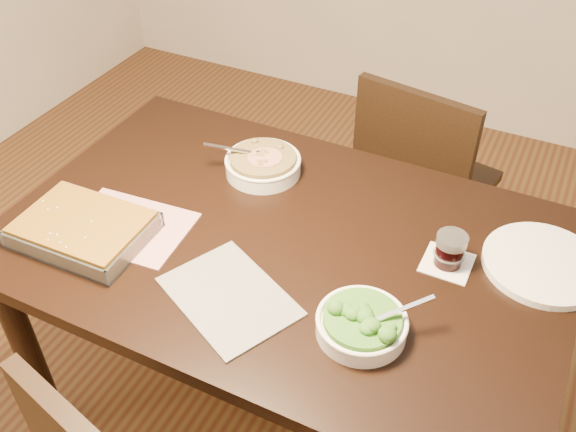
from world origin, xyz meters
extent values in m
plane|color=#4C2615|center=(0.00, 0.00, 0.00)|extent=(4.00, 4.00, 0.00)
cube|color=black|center=(0.00, 0.00, 0.73)|extent=(1.40, 0.90, 0.04)
cube|color=black|center=(0.00, 0.00, 0.66)|extent=(1.26, 0.76, 0.08)
cylinder|color=black|center=(-0.62, -0.37, 0.35)|extent=(0.07, 0.07, 0.71)
cylinder|color=black|center=(-0.62, 0.37, 0.35)|extent=(0.07, 0.07, 0.71)
cylinder|color=black|center=(0.62, 0.37, 0.35)|extent=(0.07, 0.07, 0.71)
cube|color=#9D2C43|center=(-0.37, -0.14, 0.75)|extent=(0.32, 0.25, 0.01)
cube|color=#24252C|center=(-0.02, -0.23, 0.75)|extent=(0.36, 0.33, 0.01)
cube|color=white|center=(0.39, 0.09, 0.75)|extent=(0.11, 0.11, 0.00)
cylinder|color=white|center=(-0.17, 0.23, 0.77)|extent=(0.21, 0.21, 0.04)
torus|color=white|center=(-0.17, 0.23, 0.79)|extent=(0.21, 0.21, 0.01)
cylinder|color=#36230E|center=(-0.17, 0.23, 0.80)|extent=(0.19, 0.19, 0.02)
cube|color=silver|center=(-0.23, 0.19, 0.81)|extent=(0.12, 0.08, 0.04)
cylinder|color=maroon|center=(-0.16, 0.22, 0.81)|extent=(0.10, 0.10, 0.00)
cylinder|color=white|center=(0.28, -0.19, 0.77)|extent=(0.19, 0.19, 0.04)
torus|color=white|center=(0.28, -0.19, 0.79)|extent=(0.20, 0.20, 0.01)
cylinder|color=#1D4A11|center=(0.28, -0.19, 0.79)|extent=(0.17, 0.17, 0.02)
cube|color=silver|center=(0.33, -0.15, 0.81)|extent=(0.10, 0.09, 0.04)
cube|color=silver|center=(-0.44, -0.22, 0.75)|extent=(0.32, 0.24, 0.01)
cube|color=#4F2C0B|center=(-0.44, -0.22, 0.78)|extent=(0.31, 0.22, 0.05)
cube|color=silver|center=(-0.45, -0.10, 0.78)|extent=(0.32, 0.01, 0.04)
cube|color=silver|center=(-0.44, -0.33, 0.78)|extent=(0.32, 0.01, 0.04)
cube|color=silver|center=(-0.29, -0.21, 0.78)|extent=(0.01, 0.23, 0.04)
cube|color=silver|center=(-0.60, -0.22, 0.78)|extent=(0.01, 0.23, 0.04)
cylinder|color=black|center=(0.39, 0.09, 0.78)|extent=(0.07, 0.07, 0.06)
cylinder|color=silver|center=(0.39, 0.09, 0.83)|extent=(0.07, 0.07, 0.02)
cylinder|color=white|center=(0.60, 0.18, 0.76)|extent=(0.28, 0.28, 0.02)
cube|color=black|center=(0.17, 0.82, 0.42)|extent=(0.47, 0.47, 0.04)
cylinder|color=black|center=(0.37, 0.97, 0.20)|extent=(0.04, 0.04, 0.40)
cylinder|color=black|center=(0.31, 0.62, 0.20)|extent=(0.04, 0.04, 0.40)
cylinder|color=black|center=(0.03, 1.03, 0.20)|extent=(0.04, 0.04, 0.40)
cylinder|color=black|center=(-0.03, 0.68, 0.20)|extent=(0.04, 0.04, 0.40)
cube|color=black|center=(0.14, 0.64, 0.65)|extent=(0.41, 0.10, 0.44)
camera|label=1|loc=(0.54, -1.06, 1.83)|focal=40.00mm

